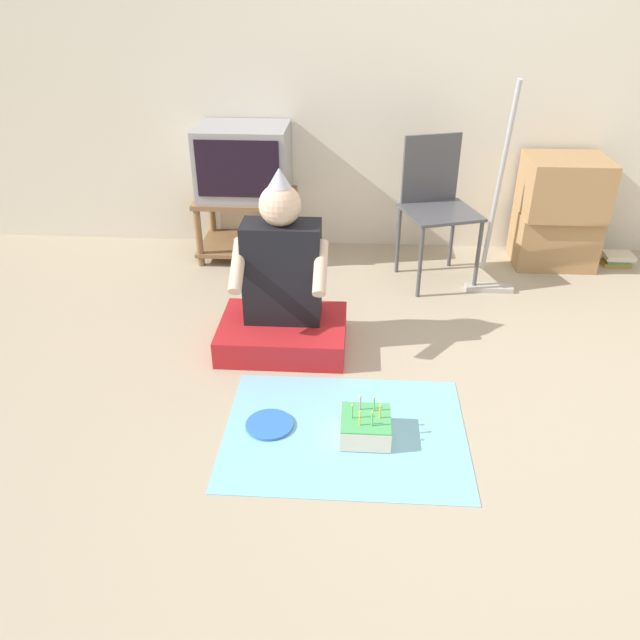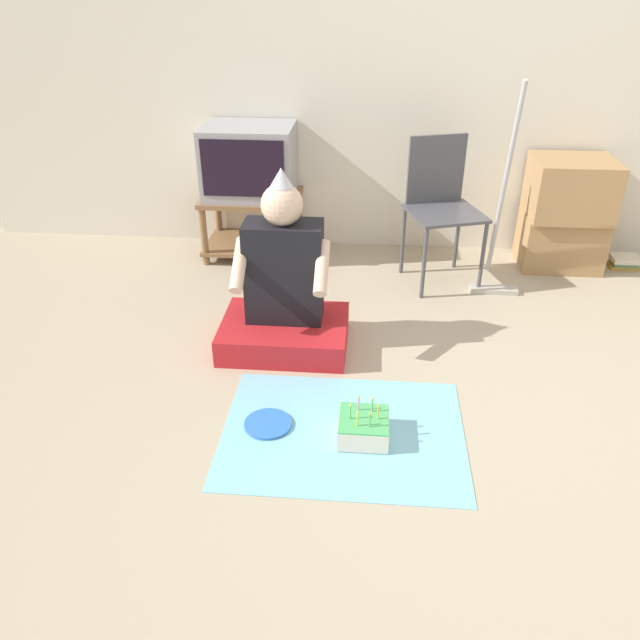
% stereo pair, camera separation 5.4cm
% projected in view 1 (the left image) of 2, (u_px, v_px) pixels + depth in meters
% --- Properties ---
extents(ground_plane, '(16.00, 16.00, 0.00)m').
position_uv_depth(ground_plane, '(486.00, 441.00, 2.58)').
color(ground_plane, tan).
extents(wall_back, '(6.40, 0.06, 2.55)m').
position_uv_depth(wall_back, '(455.00, 48.00, 3.77)').
color(wall_back, silver).
rests_on(wall_back, ground_plane).
extents(tv_stand, '(0.63, 0.46, 0.41)m').
position_uv_depth(tv_stand, '(247.00, 220.00, 4.13)').
color(tv_stand, olive).
rests_on(tv_stand, ground_plane).
extents(tv, '(0.56, 0.45, 0.44)m').
position_uv_depth(tv, '(244.00, 162.00, 3.94)').
color(tv, '#99999E').
rests_on(tv, tv_stand).
extents(folding_chair, '(0.51, 0.50, 0.86)m').
position_uv_depth(folding_chair, '(436.00, 199.00, 3.72)').
color(folding_chair, '#4C4C51').
rests_on(folding_chair, ground_plane).
extents(cardboard_box_stack, '(0.50, 0.42, 0.69)m').
position_uv_depth(cardboard_box_stack, '(559.00, 211.00, 3.95)').
color(cardboard_box_stack, '#A87F51').
rests_on(cardboard_box_stack, ground_plane).
extents(dust_mop, '(0.28, 0.31, 1.21)m').
position_uv_depth(dust_mop, '(494.00, 231.00, 3.67)').
color(dust_mop, '#B2ADA3').
rests_on(dust_mop, ground_plane).
extents(book_pile, '(0.19, 0.14, 0.08)m').
position_uv_depth(book_pile, '(617.00, 259.00, 4.07)').
color(book_pile, '#A88933').
rests_on(book_pile, ground_plane).
extents(person_seated, '(0.64, 0.48, 0.92)m').
position_uv_depth(person_seated, '(282.00, 295.00, 3.11)').
color(person_seated, red).
rests_on(person_seated, ground_plane).
extents(party_cloth, '(1.01, 0.78, 0.01)m').
position_uv_depth(party_cloth, '(345.00, 432.00, 2.63)').
color(party_cloth, '#7FC6E0').
rests_on(party_cloth, ground_plane).
extents(birthday_cake, '(0.21, 0.21, 0.17)m').
position_uv_depth(birthday_cake, '(365.00, 427.00, 2.58)').
color(birthday_cake, '#F4E0C6').
rests_on(birthday_cake, party_cloth).
extents(paper_plate, '(0.20, 0.20, 0.01)m').
position_uv_depth(paper_plate, '(270.00, 424.00, 2.66)').
color(paper_plate, blue).
rests_on(paper_plate, party_cloth).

